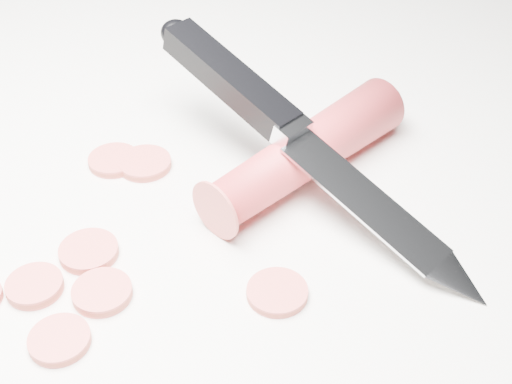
% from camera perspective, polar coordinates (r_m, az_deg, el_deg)
% --- Properties ---
extents(ground, '(2.40, 2.40, 0.00)m').
position_cam_1_polar(ground, '(0.49, -9.06, -2.44)').
color(ground, white).
rests_on(ground, ground).
extents(carrot, '(0.11, 0.18, 0.04)m').
position_cam_1_polar(carrot, '(0.51, 4.05, 3.21)').
color(carrot, red).
rests_on(carrot, ground).
extents(carrot_slice_2, '(0.04, 0.04, 0.01)m').
position_cam_1_polar(carrot_slice_2, '(0.47, -13.24, -4.63)').
color(carrot_slice_2, '#CE4943').
rests_on(carrot_slice_2, ground).
extents(carrot_slice_3, '(0.04, 0.04, 0.01)m').
position_cam_1_polar(carrot_slice_3, '(0.44, -12.22, -7.84)').
color(carrot_slice_3, '#CE4943').
rests_on(carrot_slice_3, ground).
extents(carrot_slice_4, '(0.04, 0.04, 0.01)m').
position_cam_1_polar(carrot_slice_4, '(0.44, 1.71, -8.02)').
color(carrot_slice_4, '#CE4943').
rests_on(carrot_slice_4, ground).
extents(carrot_slice_5, '(0.03, 0.03, 0.01)m').
position_cam_1_polar(carrot_slice_5, '(0.46, -17.30, -7.19)').
color(carrot_slice_5, '#CE4943').
rests_on(carrot_slice_5, ground).
extents(carrot_slice_6, '(0.04, 0.04, 0.01)m').
position_cam_1_polar(carrot_slice_6, '(0.43, -15.45, -11.33)').
color(carrot_slice_6, '#CE4943').
rests_on(carrot_slice_6, ground).
extents(carrot_slice_7, '(0.04, 0.04, 0.01)m').
position_cam_1_polar(carrot_slice_7, '(0.54, -11.31, 2.50)').
color(carrot_slice_7, '#CE4943').
rests_on(carrot_slice_7, ground).
extents(carrot_slice_8, '(0.04, 0.04, 0.01)m').
position_cam_1_polar(carrot_slice_8, '(0.53, -8.90, 2.29)').
color(carrot_slice_8, '#CE4943').
rests_on(carrot_slice_8, ground).
extents(kitchen_knife, '(0.28, 0.15, 0.09)m').
position_cam_1_polar(kitchen_knife, '(0.48, 4.35, 3.96)').
color(kitchen_knife, silver).
rests_on(kitchen_knife, ground).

